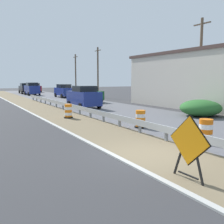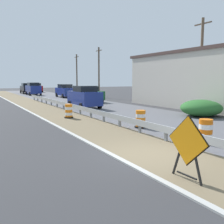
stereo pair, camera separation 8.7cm
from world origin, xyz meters
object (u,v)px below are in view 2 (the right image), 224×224
car_lead_near_lane (33,89)px  car_trailing_far_lane (84,97)px  car_mid_far_lane (37,88)px  car_distant_a (90,94)px  warning_sign_diamond (187,144)px  utility_pole_near (201,63)px  traffic_barrel_close (141,120)px  car_lead_far_lane (27,88)px  traffic_barrel_nearest (205,132)px  utility_pole_far (77,74)px  utility_pole_mid (99,72)px  car_trailing_near_lane (65,91)px  traffic_barrel_mid (69,112)px

car_lead_near_lane → car_trailing_far_lane: bearing=178.9°
car_mid_far_lane → car_distant_a: 28.77m
car_distant_a → warning_sign_diamond: bearing=-19.1°
car_distant_a → utility_pole_near: bearing=17.9°
traffic_barrel_close → utility_pole_near: (9.30, 3.95, 3.73)m
car_lead_far_lane → traffic_barrel_nearest: bearing=179.6°
traffic_barrel_nearest → utility_pole_far: bearing=76.7°
traffic_barrel_close → car_distant_a: bearing=74.8°
utility_pole_near → car_mid_far_lane: bearing=96.1°
warning_sign_diamond → car_distant_a: car_distant_a is taller
car_trailing_far_lane → utility_pole_mid: utility_pole_mid is taller
car_trailing_near_lane → utility_pole_mid: utility_pole_mid is taller
traffic_barrel_nearest → car_lead_near_lane: 39.53m
car_trailing_far_lane → car_trailing_near_lane: bearing=-13.2°
car_trailing_near_lane → car_distant_a: bearing=0.7°
car_mid_far_lane → car_distant_a: size_ratio=0.94×
traffic_barrel_mid → utility_pole_far: 29.85m
warning_sign_diamond → car_mid_far_lane: 53.95m
car_trailing_far_lane → utility_pole_near: 11.26m
traffic_barrel_mid → utility_pole_near: (11.65, -1.74, 3.74)m
car_trailing_far_lane → car_mid_far_lane: bearing=-6.5°
traffic_barrel_nearest → traffic_barrel_mid: bearing=104.7°
traffic_barrel_mid → car_mid_far_lane: size_ratio=0.22×
car_mid_far_lane → utility_pole_mid: bearing=11.1°
car_trailing_far_lane → car_distant_a: size_ratio=0.91×
warning_sign_diamond → car_trailing_near_lane: 34.72m
warning_sign_diamond → utility_pole_far: size_ratio=0.25×
car_trailing_far_lane → utility_pole_far: (7.89, 21.78, 2.78)m
car_trailing_near_lane → utility_pole_near: 23.48m
warning_sign_diamond → utility_pole_far: bearing=-109.2°
warning_sign_diamond → traffic_barrel_close: size_ratio=1.81×
traffic_barrel_close → car_distant_a: car_distant_a is taller
warning_sign_diamond → car_lead_near_lane: (5.03, 42.07, 0.10)m
traffic_barrel_close → car_trailing_near_lane: (4.71, 26.76, 0.57)m
warning_sign_diamond → car_lead_near_lane: size_ratio=0.42×
traffic_barrel_close → car_trailing_far_lane: bearing=83.4°
car_lead_far_lane → utility_pole_mid: 19.29m
traffic_barrel_mid → car_lead_near_lane: (3.92, 29.40, 0.67)m
traffic_barrel_nearest → utility_pole_mid: bearing=72.7°
traffic_barrel_nearest → car_trailing_far_lane: bearing=86.4°
traffic_barrel_nearest → car_distant_a: bearing=78.6°
car_trailing_near_lane → traffic_barrel_nearest: bearing=-7.6°
traffic_barrel_mid → utility_pole_mid: utility_pole_mid is taller
car_lead_near_lane → utility_pole_mid: utility_pole_mid is taller
car_lead_far_lane → car_trailing_far_lane: (-0.21, -29.56, 0.05)m
car_mid_far_lane → car_lead_far_lane: bearing=-29.7°
traffic_barrel_nearest → car_trailing_near_lane: (4.41, 31.17, 0.55)m
car_distant_a → utility_pole_far: utility_pole_far is taller
traffic_barrel_nearest → utility_pole_far: utility_pole_far is taller
traffic_barrel_close → car_lead_near_lane: car_lead_near_lane is taller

